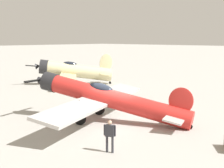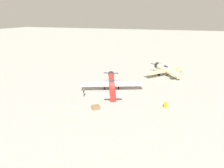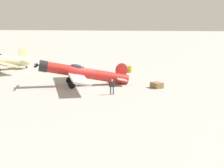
# 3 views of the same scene
# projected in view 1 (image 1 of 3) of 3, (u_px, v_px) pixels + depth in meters

# --- Properties ---
(ground_plane) EXTENTS (400.00, 400.00, 0.00)m
(ground_plane) POSITION_uv_depth(u_px,v_px,m) (115.00, 122.00, 22.04)
(ground_plane) COLOR #A8A59E
(airplane_foreground) EXTENTS (12.93, 10.70, 3.20)m
(airplane_foreground) POSITION_uv_depth(u_px,v_px,m) (107.00, 98.00, 22.04)
(airplane_foreground) COLOR red
(airplane_foreground) RESTS_ON ground_plane
(airplane_mid_apron) EXTENTS (9.42, 10.45, 3.65)m
(airplane_mid_apron) POSITION_uv_depth(u_px,v_px,m) (73.00, 71.00, 39.43)
(airplane_mid_apron) COLOR beige
(airplane_mid_apron) RESTS_ON ground_plane
(ground_crew_mechanic) EXTENTS (0.37, 0.57, 1.58)m
(ground_crew_mechanic) POSITION_uv_depth(u_px,v_px,m) (110.00, 133.00, 16.04)
(ground_crew_mechanic) COLOR #2D2D33
(ground_crew_mechanic) RESTS_ON ground_plane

